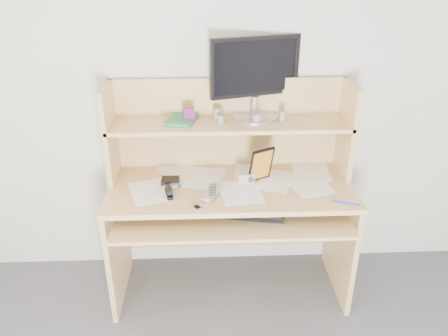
{
  "coord_description": "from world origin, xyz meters",
  "views": [
    {
      "loc": [
        -0.13,
        -0.73,
        1.94
      ],
      "look_at": [
        -0.04,
        1.43,
        0.89
      ],
      "focal_mm": 35.0,
      "sensor_mm": 36.0,
      "label": 1
    }
  ],
  "objects_px": {
    "game_case": "(261,165)",
    "monitor": "(255,75)",
    "keyboard": "(246,211)",
    "tv_remote": "(212,192)",
    "desk": "(230,187)"
  },
  "relations": [
    {
      "from": "desk",
      "to": "game_case",
      "type": "xyz_separation_m",
      "value": [
        0.18,
        -0.04,
        0.17
      ]
    },
    {
      "from": "desk",
      "to": "game_case",
      "type": "relative_size",
      "value": 6.76
    },
    {
      "from": "keyboard",
      "to": "tv_remote",
      "type": "height_order",
      "value": "tv_remote"
    },
    {
      "from": "keyboard",
      "to": "desk",
      "type": "bearing_deg",
      "value": 118.86
    },
    {
      "from": "tv_remote",
      "to": "monitor",
      "type": "distance_m",
      "value": 0.7
    },
    {
      "from": "game_case",
      "to": "monitor",
      "type": "bearing_deg",
      "value": 69.58
    },
    {
      "from": "keyboard",
      "to": "monitor",
      "type": "relative_size",
      "value": 0.84
    },
    {
      "from": "desk",
      "to": "tv_remote",
      "type": "relative_size",
      "value": 7.14
    },
    {
      "from": "keyboard",
      "to": "tv_remote",
      "type": "bearing_deg",
      "value": 176.07
    },
    {
      "from": "desk",
      "to": "game_case",
      "type": "bearing_deg",
      "value": -12.32
    },
    {
      "from": "monitor",
      "to": "keyboard",
      "type": "bearing_deg",
      "value": -118.32
    },
    {
      "from": "monitor",
      "to": "tv_remote",
      "type": "bearing_deg",
      "value": -144.77
    },
    {
      "from": "tv_remote",
      "to": "monitor",
      "type": "relative_size",
      "value": 0.38
    },
    {
      "from": "keyboard",
      "to": "game_case",
      "type": "height_order",
      "value": "game_case"
    },
    {
      "from": "tv_remote",
      "to": "game_case",
      "type": "bearing_deg",
      "value": 50.16
    }
  ]
}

